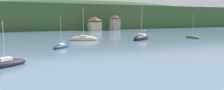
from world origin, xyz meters
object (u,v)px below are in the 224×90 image
sailboat_far_6 (84,39)px  sailboat_far_0 (141,38)px  shore_building_central (95,24)px  sailboat_mid_4 (5,64)px  sailboat_far_7 (192,37)px  shore_building_eastcentral (115,23)px  sailboat_far_2 (61,47)px

sailboat_far_6 → sailboat_far_0: bearing=5.8°
shore_building_central → sailboat_far_0: bearing=-90.8°
sailboat_mid_4 → sailboat_far_7: size_ratio=0.80×
shore_building_eastcentral → sailboat_far_0: sailboat_far_0 is taller
shore_building_central → sailboat_mid_4: bearing=-117.1°
sailboat_mid_4 → sailboat_far_7: bearing=-9.4°
sailboat_far_7 → shore_building_eastcentral: bearing=0.2°
shore_building_central → sailboat_far_2: shore_building_central is taller
sailboat_far_2 → sailboat_mid_4: size_ratio=1.13×
shore_building_central → sailboat_far_0: size_ratio=0.50×
sailboat_far_6 → sailboat_far_7: 31.56m
sailboat_far_6 → sailboat_mid_4: bearing=-103.6°
sailboat_far_0 → sailboat_far_2: sailboat_far_0 is taller
sailboat_far_0 → shore_building_eastcentral: bearing=-139.8°
shore_building_central → shore_building_eastcentral: shore_building_eastcentral is taller
sailboat_mid_4 → shore_building_central: bearing=32.5°
shore_building_central → sailboat_far_6: bearing=-112.3°
shore_building_eastcentral → sailboat_mid_4: (-42.87, -63.54, -3.18)m
shore_building_central → sailboat_far_2: 55.95m
sailboat_far_0 → sailboat_far_7: bearing=134.3°
shore_building_eastcentral → sailboat_far_6: (-26.13, -38.58, -3.07)m
sailboat_far_2 → sailboat_far_6: sailboat_far_6 is taller
shore_building_central → sailboat_far_2: bearing=-115.1°
sailboat_far_0 → sailboat_far_7: (15.51, -2.79, -0.23)m
sailboat_far_2 → sailboat_far_6: bearing=-165.0°
shore_building_eastcentral → sailboat_far_6: bearing=-124.1°
sailboat_far_2 → sailboat_far_0: bearing=157.2°
sailboat_far_0 → sailboat_far_2: size_ratio=1.94×
sailboat_mid_4 → sailboat_far_6: size_ratio=0.66×
sailboat_mid_4 → sailboat_far_7: 50.95m
sailboat_far_2 → sailboat_far_7: 38.95m
shore_building_central → shore_building_eastcentral: 10.24m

